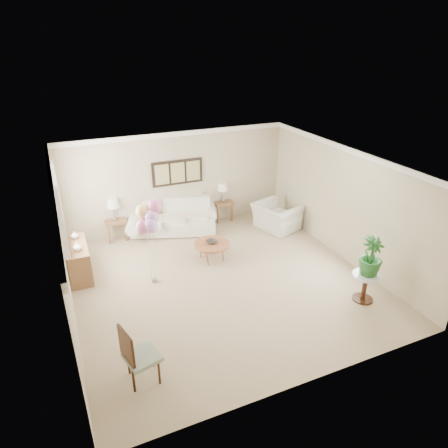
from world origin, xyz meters
The scene contains 18 objects.
ground_plane centered at (0.00, 0.00, 0.00)m, with size 6.00×6.00×0.00m, color tan.
room_shell centered at (-0.11, 0.09, 1.63)m, with size 6.04×6.04×2.60m.
wall_art_triptych centered at (0.00, 2.96, 1.55)m, with size 1.35×0.06×0.65m.
sofa centered at (-0.24, 2.78, 0.35)m, with size 2.68×1.58×0.89m.
end_table_left centered at (-1.72, 2.91, 0.46)m, with size 0.51×0.46×0.55m.
end_table_right centered at (1.25, 2.93, 0.48)m, with size 0.52×0.47×0.57m.
lamp_left centered at (-1.72, 2.91, 0.98)m, with size 0.32×0.32×0.56m.
lamp_right centered at (1.25, 2.93, 0.97)m, with size 0.30×0.30×0.53m.
coffee_table centered at (0.13, 0.98, 0.39)m, with size 0.83×0.83×0.42m.
decor_bowl centered at (0.14, 0.99, 0.45)m, with size 0.25×0.25×0.06m, color #282321.
armchair centered at (2.32, 1.80, 0.36)m, with size 1.09×0.95×0.71m, color white.
side_table centered at (2.28, -1.68, 0.44)m, with size 0.54×0.54×0.58m.
potted_plant centered at (2.32, -1.67, 0.98)m, with size 0.44×0.44×0.78m, color #1D5224.
accent_chair centered at (-2.23, -1.94, 0.51)m, with size 0.58×0.58×0.97m.
credenza centered at (-2.76, 1.50, 0.37)m, with size 0.46×1.20×0.74m.
vase_white centered at (-2.74, 1.24, 0.83)m, with size 0.18×0.18×0.19m, color white.
vase_sage centered at (-2.74, 1.82, 0.82)m, with size 0.16×0.16×0.17m, color #AFB6A2.
balloon_cluster centered at (-1.35, 0.60, 1.49)m, with size 0.57×0.51×1.86m.
Camera 1 is at (-2.84, -6.56, 4.76)m, focal length 32.00 mm.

